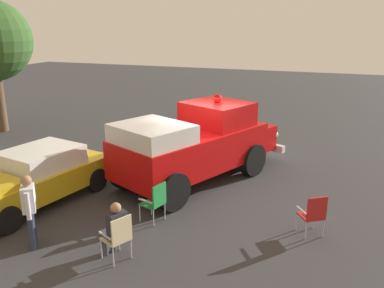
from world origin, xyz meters
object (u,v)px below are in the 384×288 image
at_px(lawn_chair_spare, 314,213).
at_px(spectator_seated, 115,228).
at_px(classic_hot_rod, 33,177).
at_px(vintage_fire_truck, 197,143).
at_px(spectator_standing, 29,207).
at_px(lawn_chair_near_truck, 119,235).
at_px(lawn_chair_by_car, 156,200).

relative_size(lawn_chair_spare, spectator_seated, 0.79).
bearing_deg(spectator_seated, classic_hot_rod, 65.19).
bearing_deg(vintage_fire_truck, spectator_standing, 157.41).
distance_m(vintage_fire_truck, spectator_standing, 5.38).
bearing_deg(classic_hot_rod, vintage_fire_truck, -48.91).
distance_m(lawn_chair_near_truck, lawn_chair_spare, 4.39).
relative_size(classic_hot_rod, lawn_chair_spare, 4.55).
xyz_separation_m(vintage_fire_truck, classic_hot_rod, (-3.13, 3.59, -0.45)).
height_order(classic_hot_rod, spectator_standing, spectator_standing).
bearing_deg(lawn_chair_near_truck, classic_hot_rod, 65.12).
bearing_deg(spectator_standing, lawn_chair_near_truck, -85.03).
xyz_separation_m(lawn_chair_near_truck, lawn_chair_by_car, (1.80, 0.01, 0.00)).
xyz_separation_m(vintage_fire_truck, spectator_standing, (-4.96, 2.06, -0.23)).
height_order(lawn_chair_near_truck, lawn_chair_by_car, same).
bearing_deg(lawn_chair_near_truck, spectator_standing, 94.97).
distance_m(classic_hot_rod, lawn_chair_near_truck, 3.94).
distance_m(classic_hot_rod, spectator_standing, 2.39).
bearing_deg(spectator_seated, lawn_chair_near_truck, -116.92).
bearing_deg(spectator_seated, vintage_fire_truck, -1.64).
relative_size(lawn_chair_by_car, spectator_standing, 0.61).
bearing_deg(lawn_chair_by_car, lawn_chair_spare, -80.67).
xyz_separation_m(classic_hot_rod, lawn_chair_by_car, (0.15, -3.56, -0.16)).
bearing_deg(spectator_standing, vintage_fire_truck, -22.59).
bearing_deg(lawn_chair_spare, lawn_chair_near_truck, 123.27).
bearing_deg(spectator_standing, spectator_seated, -82.96).
xyz_separation_m(classic_hot_rod, lawn_chair_spare, (0.75, -7.24, -0.16)).
height_order(vintage_fire_truck, spectator_standing, vintage_fire_truck).
distance_m(vintage_fire_truck, lawn_chair_near_truck, 4.82).
height_order(spectator_seated, spectator_standing, spectator_standing).
relative_size(classic_hot_rod, spectator_seated, 3.60).
relative_size(classic_hot_rod, lawn_chair_near_truck, 4.55).
height_order(lawn_chair_by_car, spectator_seated, spectator_seated).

